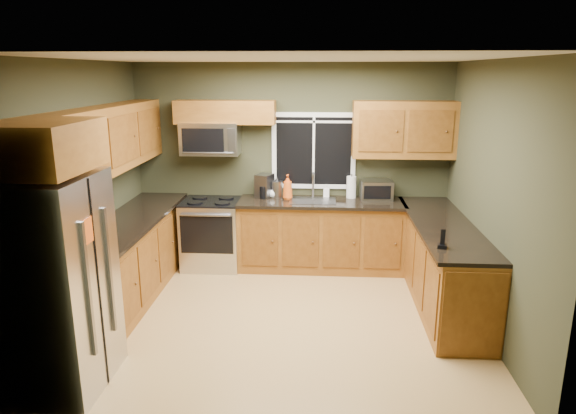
# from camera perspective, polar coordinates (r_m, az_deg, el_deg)

# --- Properties ---
(floor) EXTENTS (4.20, 4.20, 0.00)m
(floor) POSITION_cam_1_polar(r_m,az_deg,el_deg) (5.68, -0.75, -12.21)
(floor) COLOR #B0864D
(floor) RESTS_ON ground
(ceiling) EXTENTS (4.20, 4.20, 0.00)m
(ceiling) POSITION_cam_1_polar(r_m,az_deg,el_deg) (5.06, -0.86, 16.19)
(ceiling) COLOR white
(ceiling) RESTS_ON back_wall
(back_wall) EXTENTS (4.20, 0.00, 4.20)m
(back_wall) POSITION_cam_1_polar(r_m,az_deg,el_deg) (6.96, 0.37, 4.65)
(back_wall) COLOR #31331F
(back_wall) RESTS_ON ground
(front_wall) EXTENTS (4.20, 0.00, 4.20)m
(front_wall) POSITION_cam_1_polar(r_m,az_deg,el_deg) (3.49, -3.15, -5.85)
(front_wall) COLOR #31331F
(front_wall) RESTS_ON ground
(left_wall) EXTENTS (0.00, 3.60, 3.60)m
(left_wall) POSITION_cam_1_polar(r_m,az_deg,el_deg) (5.76, -22.12, 1.39)
(left_wall) COLOR #31331F
(left_wall) RESTS_ON ground
(right_wall) EXTENTS (0.00, 3.60, 3.60)m
(right_wall) POSITION_cam_1_polar(r_m,az_deg,el_deg) (5.46, 21.76, 0.73)
(right_wall) COLOR #31331F
(right_wall) RESTS_ON ground
(window) EXTENTS (1.12, 0.03, 1.02)m
(window) POSITION_cam_1_polar(r_m,az_deg,el_deg) (6.90, 2.87, 6.25)
(window) COLOR white
(window) RESTS_ON back_wall
(base_cabinets_left) EXTENTS (0.60, 2.65, 0.90)m
(base_cabinets_left) POSITION_cam_1_polar(r_m,az_deg,el_deg) (6.31, -17.02, -5.58)
(base_cabinets_left) COLOR brown
(base_cabinets_left) RESTS_ON ground
(countertop_left) EXTENTS (0.65, 2.65, 0.04)m
(countertop_left) POSITION_cam_1_polar(r_m,az_deg,el_deg) (6.16, -17.13, -1.49)
(countertop_left) COLOR black
(countertop_left) RESTS_ON base_cabinets_left
(base_cabinets_back) EXTENTS (2.17, 0.60, 0.90)m
(base_cabinets_back) POSITION_cam_1_polar(r_m,az_deg,el_deg) (6.88, 3.67, -3.24)
(base_cabinets_back) COLOR brown
(base_cabinets_back) RESTS_ON ground
(countertop_back) EXTENTS (2.17, 0.65, 0.04)m
(countertop_back) POSITION_cam_1_polar(r_m,az_deg,el_deg) (6.72, 3.73, 0.50)
(countertop_back) COLOR black
(countertop_back) RESTS_ON base_cabinets_back
(base_cabinets_peninsula) EXTENTS (0.60, 2.52, 0.90)m
(base_cabinets_peninsula) POSITION_cam_1_polar(r_m,az_deg,el_deg) (6.13, 16.76, -6.15)
(base_cabinets_peninsula) COLOR brown
(base_cabinets_peninsula) RESTS_ON ground
(countertop_peninsula) EXTENTS (0.65, 2.50, 0.04)m
(countertop_peninsula) POSITION_cam_1_polar(r_m,az_deg,el_deg) (5.99, 16.84, -1.91)
(countertop_peninsula) COLOR black
(countertop_peninsula) RESTS_ON base_cabinets_peninsula
(upper_cabinets_left) EXTENTS (0.33, 2.65, 0.72)m
(upper_cabinets_left) POSITION_cam_1_polar(r_m,az_deg,el_deg) (6.03, -19.24, 7.16)
(upper_cabinets_left) COLOR brown
(upper_cabinets_left) RESTS_ON left_wall
(upper_cabinets_back_left) EXTENTS (1.30, 0.33, 0.30)m
(upper_cabinets_back_left) POSITION_cam_1_polar(r_m,az_deg,el_deg) (6.81, -6.98, 10.43)
(upper_cabinets_back_left) COLOR brown
(upper_cabinets_back_left) RESTS_ON back_wall
(upper_cabinets_back_right) EXTENTS (1.30, 0.33, 0.72)m
(upper_cabinets_back_right) POSITION_cam_1_polar(r_m,az_deg,el_deg) (6.79, 12.73, 8.39)
(upper_cabinets_back_right) COLOR brown
(upper_cabinets_back_right) RESTS_ON back_wall
(upper_cabinet_over_fridge) EXTENTS (0.72, 0.90, 0.38)m
(upper_cabinet_over_fridge) POSITION_cam_1_polar(r_m,az_deg,el_deg) (4.34, -26.01, 6.06)
(upper_cabinet_over_fridge) COLOR brown
(upper_cabinet_over_fridge) RESTS_ON left_wall
(refrigerator) EXTENTS (0.74, 0.90, 1.80)m
(refrigerator) POSITION_cam_1_polar(r_m,az_deg,el_deg) (4.62, -24.41, -7.87)
(refrigerator) COLOR #B7B7BC
(refrigerator) RESTS_ON ground
(range) EXTENTS (0.76, 0.69, 0.94)m
(range) POSITION_cam_1_polar(r_m,az_deg,el_deg) (6.99, -8.43, -2.90)
(range) COLOR #B7B7BC
(range) RESTS_ON ground
(microwave) EXTENTS (0.76, 0.41, 0.42)m
(microwave) POSITION_cam_1_polar(r_m,az_deg,el_deg) (6.85, -8.60, 7.54)
(microwave) COLOR #B7B7BC
(microwave) RESTS_ON back_wall
(sink) EXTENTS (0.60, 0.42, 0.36)m
(sink) POSITION_cam_1_polar(r_m,az_deg,el_deg) (6.73, 2.76, 0.82)
(sink) COLOR slate
(sink) RESTS_ON countertop_back
(toaster_oven) EXTENTS (0.43, 0.34, 0.26)m
(toaster_oven) POSITION_cam_1_polar(r_m,az_deg,el_deg) (6.86, 9.77, 1.89)
(toaster_oven) COLOR #B7B7BC
(toaster_oven) RESTS_ON countertop_back
(coffee_maker) EXTENTS (0.26, 0.30, 0.31)m
(coffee_maker) POSITION_cam_1_polar(r_m,az_deg,el_deg) (6.88, -2.64, 2.28)
(coffee_maker) COLOR slate
(coffee_maker) RESTS_ON countertop_back
(kettle) EXTENTS (0.17, 0.17, 0.27)m
(kettle) POSITION_cam_1_polar(r_m,az_deg,el_deg) (6.88, -1.21, 2.11)
(kettle) COLOR #B7B7BC
(kettle) RESTS_ON countertop_back
(paper_towel_roll) EXTENTS (0.15, 0.15, 0.32)m
(paper_towel_roll) POSITION_cam_1_polar(r_m,az_deg,el_deg) (6.89, 7.04, 2.21)
(paper_towel_roll) COLOR white
(paper_towel_roll) RESTS_ON countertop_back
(soap_bottle_a) EXTENTS (0.14, 0.14, 0.33)m
(soap_bottle_a) POSITION_cam_1_polar(r_m,az_deg,el_deg) (6.76, -0.04, 2.24)
(soap_bottle_a) COLOR #E55715
(soap_bottle_a) RESTS_ON countertop_back
(soap_bottle_b) EXTENTS (0.08, 0.08, 0.17)m
(soap_bottle_b) POSITION_cam_1_polar(r_m,az_deg,el_deg) (6.92, 4.29, 1.80)
(soap_bottle_b) COLOR white
(soap_bottle_b) RESTS_ON countertop_back
(soap_bottle_c) EXTENTS (0.14, 0.14, 0.15)m
(soap_bottle_c) POSITION_cam_1_polar(r_m,az_deg,el_deg) (6.88, -1.64, 1.68)
(soap_bottle_c) COLOR white
(soap_bottle_c) RESTS_ON countertop_back
(cordless_phone) EXTENTS (0.10, 0.10, 0.19)m
(cordless_phone) POSITION_cam_1_polar(r_m,az_deg,el_deg) (5.14, 16.78, -3.78)
(cordless_phone) COLOR black
(cordless_phone) RESTS_ON countertop_peninsula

